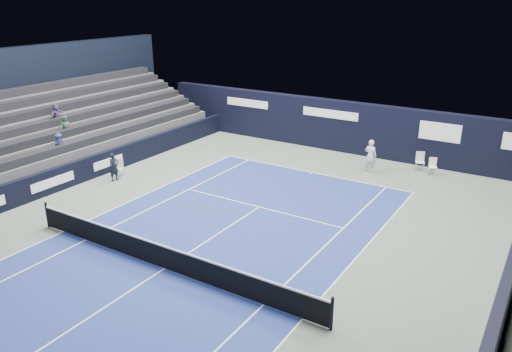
# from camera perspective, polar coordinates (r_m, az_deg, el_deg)

# --- Properties ---
(ground) EXTENTS (48.00, 48.00, 0.00)m
(ground) POSITION_cam_1_polar(r_m,az_deg,el_deg) (19.58, -6.48, -7.96)
(ground) COLOR #53625A
(ground) RESTS_ON ground
(court_surface) EXTENTS (10.97, 23.77, 0.01)m
(court_surface) POSITION_cam_1_polar(r_m,az_deg,el_deg) (18.27, -10.42, -10.38)
(court_surface) COLOR navy
(court_surface) RESTS_ON ground
(folding_chair_back_a) EXTENTS (0.52, 0.51, 0.92)m
(folding_chair_back_a) POSITION_cam_1_polar(r_m,az_deg,el_deg) (28.39, 19.55, 1.21)
(folding_chair_back_a) COLOR white
(folding_chair_back_a) RESTS_ON ground
(folding_chair_back_b) EXTENTS (0.59, 0.58, 1.03)m
(folding_chair_back_b) POSITION_cam_1_polar(r_m,az_deg,el_deg) (28.81, 18.24, 1.77)
(folding_chair_back_b) COLOR silver
(folding_chair_back_b) RESTS_ON ground
(line_judge_chair) EXTENTS (0.49, 0.48, 0.91)m
(line_judge_chair) POSITION_cam_1_polar(r_m,az_deg,el_deg) (27.51, -15.36, 1.06)
(line_judge_chair) COLOR silver
(line_judge_chair) RESTS_ON ground
(line_judge) EXTENTS (0.42, 0.58, 1.48)m
(line_judge) POSITION_cam_1_polar(r_m,az_deg,el_deg) (26.79, -15.94, 1.00)
(line_judge) COLOR black
(line_judge) RESTS_ON ground
(court_markings) EXTENTS (11.03, 23.83, 0.00)m
(court_markings) POSITION_cam_1_polar(r_m,az_deg,el_deg) (18.26, -10.42, -10.36)
(court_markings) COLOR white
(court_markings) RESTS_ON court_surface
(tennis_net) EXTENTS (12.90, 0.10, 1.10)m
(tennis_net) POSITION_cam_1_polar(r_m,az_deg,el_deg) (18.02, -10.52, -8.99)
(tennis_net) COLOR black
(tennis_net) RESTS_ON ground
(back_sponsor_wall) EXTENTS (26.00, 0.63, 3.10)m
(back_sponsor_wall) POSITION_cam_1_polar(r_m,az_deg,el_deg) (30.90, 10.33, 5.54)
(back_sponsor_wall) COLOR black
(back_sponsor_wall) RESTS_ON ground
(side_barrier_left) EXTENTS (0.33, 22.00, 1.20)m
(side_barrier_left) POSITION_cam_1_polar(r_m,az_deg,el_deg) (28.16, -16.78, 1.54)
(side_barrier_left) COLOR black
(side_barrier_left) RESTS_ON ground
(spectator_stand) EXTENTS (6.00, 18.00, 6.40)m
(spectator_stand) POSITION_cam_1_polar(r_m,az_deg,el_deg) (31.25, -20.29, 5.54)
(spectator_stand) COLOR #454547
(spectator_stand) RESTS_ON ground
(tennis_player) EXTENTS (0.68, 0.84, 1.79)m
(tennis_player) POSITION_cam_1_polar(r_m,az_deg,el_deg) (27.77, 12.95, 2.28)
(tennis_player) COLOR white
(tennis_player) RESTS_ON ground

